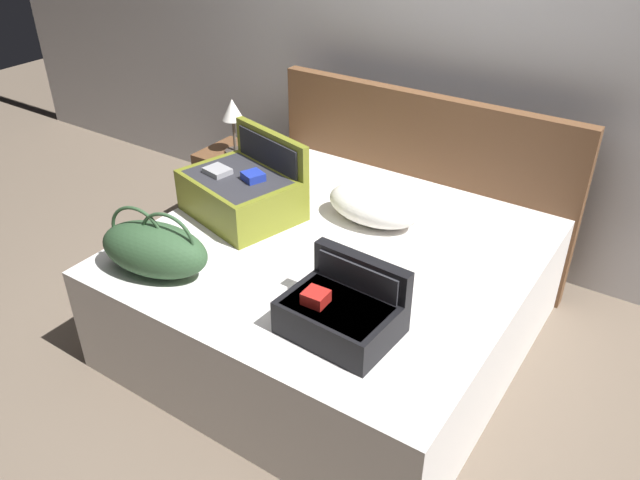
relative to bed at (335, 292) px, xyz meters
name	(u,v)px	position (x,y,z in m)	size (l,w,h in m)	color
ground_plane	(291,378)	(0.00, -0.40, -0.29)	(12.00, 12.00, 0.00)	#6B5B4C
back_wall	(454,43)	(0.00, 1.25, 1.01)	(8.00, 0.10, 2.60)	silver
bed	(335,292)	(0.00, 0.00, 0.00)	(1.85, 1.81, 0.57)	silver
headboard	(419,181)	(0.00, 0.95, 0.25)	(1.89, 0.08, 1.08)	brown
hard_case_large	(242,191)	(-0.58, 0.00, 0.42)	(0.67, 0.59, 0.42)	olive
hard_case_medium	(342,311)	(0.37, -0.53, 0.38)	(0.46, 0.37, 0.29)	black
duffel_bag	(154,249)	(-0.56, -0.65, 0.42)	(0.58, 0.38, 0.33)	#2D4C2D
pillow_near_headboard	(374,205)	(0.04, 0.31, 0.38)	(0.51, 0.30, 0.20)	white
nightstand	(238,188)	(-1.21, 0.66, -0.02)	(0.44, 0.40, 0.54)	brown
table_lamp	(233,114)	(-1.21, 0.66, 0.52)	(0.14, 0.14, 0.36)	#3F3833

